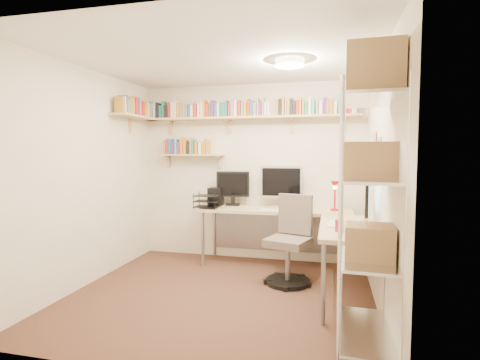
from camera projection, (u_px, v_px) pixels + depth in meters
The scene contains 6 objects.
ground at pixel (220, 295), 4.03m from camera, with size 3.20×3.20×0.00m, color #44261D.
room_shell at pixel (220, 151), 3.91m from camera, with size 3.24×3.04×2.52m.
wall_shelves at pixel (218, 117), 5.23m from camera, with size 3.12×1.09×0.80m.
corner_desk at pixel (282, 213), 4.76m from camera, with size 2.32×2.03×1.35m.
office_chair at pixel (290, 246), 4.40m from camera, with size 0.57×0.58×1.03m.
wire_rack at pixel (371, 147), 2.77m from camera, with size 0.47×0.90×2.27m.
Camera 1 is at (1.13, -3.76, 1.54)m, focal length 28.00 mm.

